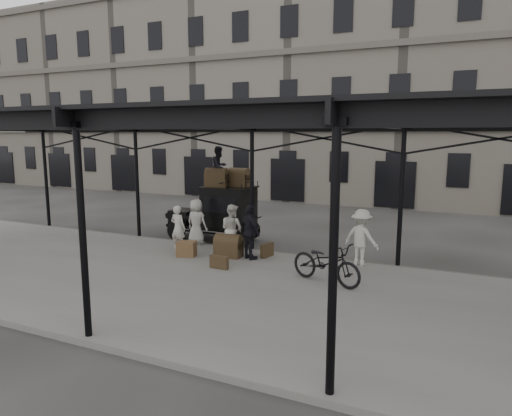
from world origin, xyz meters
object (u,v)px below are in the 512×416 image
Objects in this scene: porter_left at (178,228)px; steamer_trunk_platform at (228,247)px; steamer_trunk_roof_near at (216,179)px; bicycle at (326,263)px; porter_official at (250,232)px; taxi at (222,211)px.

steamer_trunk_platform is (2.00, -0.03, -0.48)m from porter_left.
steamer_trunk_roof_near is at bearing 123.22° from steamer_trunk_platform.
steamer_trunk_roof_near is (-5.40, 3.54, 1.76)m from bicycle.
porter_official reaches higher than bicycle.
porter_official is 3.64m from steamer_trunk_roof_near.
bicycle is at bearing -35.43° from taxi.
taxi is 3.46m from porter_official.
taxi is 1.67× the size of bicycle.
porter_left is 2.72m from steamer_trunk_roof_near.
porter_official is (2.78, -0.01, 0.10)m from porter_left.
taxi is 1.31m from steamer_trunk_roof_near.
taxi reaches higher than steamer_trunk_platform.
porter_left reaches higher than steamer_trunk_platform.
steamer_trunk_roof_near is 3.47m from steamer_trunk_platform.
porter_official is at bearing -1.89° from steamer_trunk_platform.
bicycle reaches higher than steamer_trunk_platform.
porter_left is at bearing -108.03° from steamer_trunk_roof_near.
steamer_trunk_roof_near reaches higher than porter_left.
taxi reaches higher than bicycle.
porter_official is 2.04× the size of steamer_trunk_platform.
steamer_trunk_platform is (1.62, -2.50, -0.73)m from taxi.
steamer_trunk_roof_near is at bearing -108.07° from taxi.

